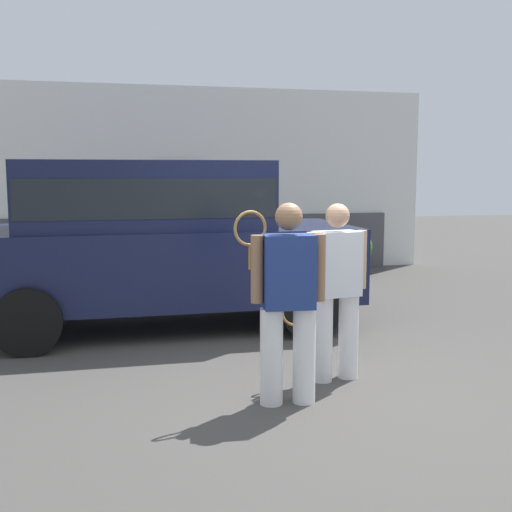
{
  "coord_description": "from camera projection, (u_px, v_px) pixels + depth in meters",
  "views": [
    {
      "loc": [
        -1.74,
        -5.18,
        1.92
      ],
      "look_at": [
        -0.18,
        1.2,
        1.05
      ],
      "focal_mm": 44.63,
      "sensor_mm": 36.0,
      "label": 1
    }
  ],
  "objects": [
    {
      "name": "ground_plane",
      "position": [
        307.0,
        389.0,
        5.65
      ],
      "size": [
        40.0,
        40.0,
        0.0
      ],
      "primitive_type": "plane",
      "color": "#423F3D"
    },
    {
      "name": "house_frontage",
      "position": [
        193.0,
        186.0,
        12.12
      ],
      "size": [
        9.2,
        0.4,
        3.5
      ],
      "color": "white",
      "rests_on": "ground_plane"
    },
    {
      "name": "parked_suv",
      "position": [
        157.0,
        235.0,
        7.82
      ],
      "size": [
        4.62,
        2.2,
        2.05
      ],
      "rotation": [
        0.0,
        0.0,
        -0.01
      ],
      "color": "#141938",
      "rests_on": "ground_plane"
    },
    {
      "name": "tennis_player_man",
      "position": [
        288.0,
        300.0,
        5.21
      ],
      "size": [
        0.76,
        0.29,
        1.68
      ],
      "rotation": [
        0.0,
        0.0,
        3.05
      ],
      "color": "white",
      "rests_on": "ground_plane"
    },
    {
      "name": "tennis_player_woman",
      "position": [
        336.0,
        290.0,
        5.83
      ],
      "size": [
        0.87,
        0.31,
        1.64
      ],
      "rotation": [
        0.0,
        0.0,
        3.28
      ],
      "color": "white",
      "rests_on": "ground_plane"
    },
    {
      "name": "potted_plant_by_porch",
      "position": [
        355.0,
        250.0,
        11.76
      ],
      "size": [
        0.66,
        0.66,
        0.86
      ],
      "color": "#9E5638",
      "rests_on": "ground_plane"
    }
  ]
}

